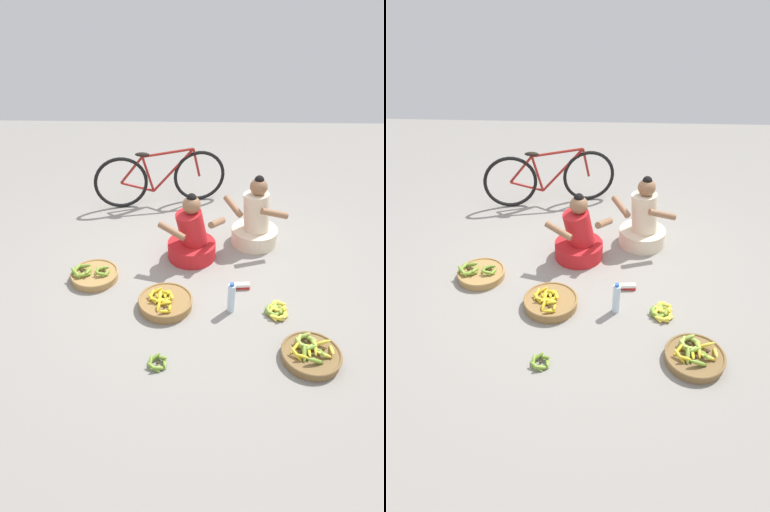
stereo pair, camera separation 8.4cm
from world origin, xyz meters
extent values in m
plane|color=gray|center=(0.00, 0.00, 0.00)|extent=(10.00, 10.00, 0.00)
cylinder|color=red|center=(-0.02, 0.30, 0.09)|extent=(0.52, 0.52, 0.18)
cylinder|color=red|center=(-0.02, 0.30, 0.36)|extent=(0.43, 0.39, 0.42)
sphere|color=#8C6042|center=(-0.02, 0.30, 0.63)|extent=(0.19, 0.19, 0.19)
sphere|color=black|center=(-0.02, 0.30, 0.71)|extent=(0.10, 0.10, 0.10)
cylinder|color=#8C6042|center=(-0.21, 0.11, 0.44)|extent=(0.31, 0.20, 0.16)
cylinder|color=#8C6042|center=(0.25, 0.29, 0.44)|extent=(0.20, 0.31, 0.16)
cylinder|color=beige|center=(0.69, 0.61, 0.09)|extent=(0.52, 0.52, 0.18)
cylinder|color=beige|center=(0.69, 0.61, 0.40)|extent=(0.38, 0.36, 0.45)
sphere|color=#8C6042|center=(0.69, 0.61, 0.70)|extent=(0.19, 0.19, 0.19)
sphere|color=black|center=(0.69, 0.61, 0.77)|extent=(0.10, 0.10, 0.10)
cylinder|color=#8C6042|center=(0.43, 0.57, 0.48)|extent=(0.22, 0.30, 0.16)
cylinder|color=#8C6042|center=(0.85, 0.42, 0.48)|extent=(0.32, 0.13, 0.16)
torus|color=black|center=(-0.94, 1.42, 0.34)|extent=(0.68, 0.20, 0.68)
torus|color=black|center=(0.05, 1.66, 0.34)|extent=(0.68, 0.20, 0.68)
cylinder|color=maroon|center=(-0.29, 1.58, 0.45)|extent=(0.54, 0.16, 0.55)
cylinder|color=maroon|center=(-0.60, 1.51, 0.43)|extent=(0.15, 0.07, 0.49)
cylinder|color=maroon|center=(-0.35, 1.57, 0.69)|extent=(0.64, 0.18, 0.08)
cylinder|color=maroon|center=(-0.75, 1.47, 0.27)|extent=(0.42, 0.13, 0.18)
cylinder|color=maroon|center=(-0.80, 1.46, 0.50)|extent=(0.31, 0.11, 0.35)
cylinder|color=maroon|center=(0.01, 1.65, 0.53)|extent=(0.12, 0.06, 0.38)
ellipsoid|color=black|center=(-0.66, 1.49, 0.70)|extent=(0.18, 0.08, 0.05)
cylinder|color=#A87F47|center=(-0.99, -0.13, 0.04)|extent=(0.47, 0.47, 0.07)
torus|color=#A87F47|center=(-0.99, -0.13, 0.07)|extent=(0.48, 0.48, 0.02)
ellipsoid|color=olive|center=(-0.86, -0.14, 0.09)|extent=(0.06, 0.13, 0.05)
ellipsoid|color=olive|center=(-0.89, -0.08, 0.10)|extent=(0.13, 0.06, 0.07)
ellipsoid|color=olive|center=(-0.93, -0.08, 0.09)|extent=(0.12, 0.08, 0.05)
ellipsoid|color=olive|center=(-0.96, -0.12, 0.10)|extent=(0.06, 0.13, 0.07)
ellipsoid|color=olive|center=(-0.92, -0.18, 0.10)|extent=(0.12, 0.06, 0.08)
ellipsoid|color=olive|center=(-0.89, -0.18, 0.10)|extent=(0.12, 0.07, 0.08)
sphere|color=#382D19|center=(-0.91, -0.13, 0.10)|extent=(0.03, 0.03, 0.03)
ellipsoid|color=olive|center=(-1.05, -0.14, 0.11)|extent=(0.05, 0.17, 0.08)
ellipsoid|color=olive|center=(-1.11, -0.06, 0.11)|extent=(0.17, 0.05, 0.09)
ellipsoid|color=olive|center=(-1.18, -0.10, 0.10)|extent=(0.10, 0.16, 0.07)
ellipsoid|color=olive|center=(-1.16, -0.18, 0.11)|extent=(0.15, 0.14, 0.10)
ellipsoid|color=olive|center=(-1.08, -0.19, 0.10)|extent=(0.16, 0.11, 0.06)
sphere|color=#382D19|center=(-1.12, -0.13, 0.10)|extent=(0.04, 0.04, 0.04)
cylinder|color=olive|center=(-0.24, -0.54, 0.04)|extent=(0.50, 0.50, 0.08)
torus|color=olive|center=(-0.24, -0.54, 0.08)|extent=(0.51, 0.51, 0.02)
ellipsoid|color=yellow|center=(-0.18, -0.52, 0.11)|extent=(0.06, 0.13, 0.07)
ellipsoid|color=yellow|center=(-0.25, -0.48, 0.11)|extent=(0.13, 0.06, 0.05)
ellipsoid|color=yellow|center=(-0.29, -0.53, 0.12)|extent=(0.04, 0.13, 0.08)
ellipsoid|color=yellow|center=(-0.23, -0.59, 0.11)|extent=(0.13, 0.04, 0.05)
sphere|color=#382D19|center=(-0.24, -0.54, 0.11)|extent=(0.03, 0.03, 0.03)
ellipsoid|color=gold|center=(-0.19, -0.51, 0.11)|extent=(0.04, 0.13, 0.05)
ellipsoid|color=gold|center=(-0.25, -0.45, 0.11)|extent=(0.13, 0.04, 0.05)
ellipsoid|color=gold|center=(-0.30, -0.48, 0.11)|extent=(0.08, 0.13, 0.05)
ellipsoid|color=gold|center=(-0.29, -0.55, 0.11)|extent=(0.11, 0.11, 0.05)
ellipsoid|color=gold|center=(-0.23, -0.56, 0.11)|extent=(0.13, 0.08, 0.06)
sphere|color=#382D19|center=(-0.25, -0.51, 0.11)|extent=(0.03, 0.03, 0.03)
ellipsoid|color=gold|center=(-0.24, -0.51, 0.11)|extent=(0.05, 0.15, 0.08)
ellipsoid|color=gold|center=(-0.27, -0.46, 0.12)|extent=(0.13, 0.11, 0.08)
ellipsoid|color=gold|center=(-0.33, -0.46, 0.12)|extent=(0.14, 0.09, 0.08)
ellipsoid|color=gold|center=(-0.37, -0.50, 0.11)|extent=(0.06, 0.15, 0.06)
ellipsoid|color=gold|center=(-0.36, -0.55, 0.11)|extent=(0.11, 0.13, 0.05)
ellipsoid|color=gold|center=(-0.31, -0.58, 0.11)|extent=(0.15, 0.04, 0.07)
ellipsoid|color=gold|center=(-0.27, -0.57, 0.11)|extent=(0.13, 0.11, 0.05)
sphere|color=#382D19|center=(-0.31, -0.52, 0.11)|extent=(0.03, 0.03, 0.03)
ellipsoid|color=gold|center=(-0.19, -0.67, 0.11)|extent=(0.03, 0.12, 0.06)
ellipsoid|color=gold|center=(-0.23, -0.62, 0.11)|extent=(0.12, 0.04, 0.06)
ellipsoid|color=gold|center=(-0.29, -0.66, 0.11)|extent=(0.05, 0.12, 0.07)
ellipsoid|color=gold|center=(-0.23, -0.72, 0.10)|extent=(0.12, 0.05, 0.05)
sphere|color=#382D19|center=(-0.24, -0.67, 0.11)|extent=(0.03, 0.03, 0.03)
cylinder|color=brown|center=(0.99, -1.15, 0.03)|extent=(0.48, 0.48, 0.07)
torus|color=brown|center=(0.99, -1.15, 0.07)|extent=(0.49, 0.49, 0.02)
ellipsoid|color=yellow|center=(1.16, -1.14, 0.10)|extent=(0.04, 0.15, 0.07)
ellipsoid|color=yellow|center=(1.09, -1.07, 0.10)|extent=(0.14, 0.04, 0.09)
ellipsoid|color=yellow|center=(1.03, -1.13, 0.10)|extent=(0.04, 0.15, 0.08)
ellipsoid|color=yellow|center=(1.08, -1.20, 0.10)|extent=(0.15, 0.04, 0.08)
sphere|color=#382D19|center=(1.09, -1.13, 0.09)|extent=(0.03, 0.03, 0.03)
ellipsoid|color=#9EB747|center=(1.02, -1.05, 0.10)|extent=(0.05, 0.14, 0.07)
ellipsoid|color=#9EB747|center=(1.00, -1.01, 0.10)|extent=(0.13, 0.12, 0.07)
ellipsoid|color=#9EB747|center=(0.95, -1.00, 0.10)|extent=(0.14, 0.06, 0.09)
ellipsoid|color=#9EB747|center=(0.91, -1.03, 0.09)|extent=(0.10, 0.14, 0.06)
ellipsoid|color=#9EB747|center=(0.91, -1.09, 0.10)|extent=(0.10, 0.14, 0.08)
ellipsoid|color=#9EB747|center=(0.96, -1.12, 0.10)|extent=(0.14, 0.04, 0.09)
ellipsoid|color=#9EB747|center=(1.00, -1.11, 0.09)|extent=(0.13, 0.11, 0.06)
sphere|color=#382D19|center=(0.96, -1.06, 0.10)|extent=(0.03, 0.03, 0.03)
ellipsoid|color=yellow|center=(0.97, -1.17, 0.09)|extent=(0.04, 0.14, 0.06)
ellipsoid|color=yellow|center=(0.92, -1.10, 0.10)|extent=(0.14, 0.05, 0.07)
ellipsoid|color=yellow|center=(0.86, -1.12, 0.10)|extent=(0.11, 0.12, 0.07)
ellipsoid|color=yellow|center=(0.86, -1.20, 0.10)|extent=(0.10, 0.13, 0.08)
ellipsoid|color=yellow|center=(0.91, -1.22, 0.10)|extent=(0.14, 0.04, 0.08)
sphere|color=#382D19|center=(0.91, -1.16, 0.09)|extent=(0.03, 0.03, 0.03)
ellipsoid|color=olive|center=(1.06, -1.18, 0.10)|extent=(0.07, 0.16, 0.09)
ellipsoid|color=olive|center=(0.98, -1.13, 0.10)|extent=(0.16, 0.07, 0.07)
ellipsoid|color=olive|center=(0.93, -1.19, 0.10)|extent=(0.06, 0.16, 0.09)
ellipsoid|color=olive|center=(1.00, -1.26, 0.10)|extent=(0.16, 0.04, 0.09)
sphere|color=#382D19|center=(0.99, -1.20, 0.10)|extent=(0.03, 0.03, 0.03)
ellipsoid|color=olive|center=(-0.19, -1.24, 0.02)|extent=(0.05, 0.13, 0.06)
ellipsoid|color=olive|center=(-0.22, -1.20, 0.03)|extent=(0.13, 0.09, 0.08)
ellipsoid|color=olive|center=(-0.28, -1.20, 0.03)|extent=(0.12, 0.09, 0.08)
ellipsoid|color=olive|center=(-0.31, -1.25, 0.03)|extent=(0.04, 0.13, 0.07)
ellipsoid|color=olive|center=(-0.28, -1.30, 0.03)|extent=(0.13, 0.09, 0.07)
ellipsoid|color=olive|center=(-0.23, -1.31, 0.03)|extent=(0.13, 0.07, 0.08)
sphere|color=#382D19|center=(-0.25, -1.25, 0.03)|extent=(0.03, 0.03, 0.03)
ellipsoid|color=yellow|center=(0.86, -0.65, 0.03)|extent=(0.07, 0.15, 0.07)
ellipsoid|color=yellow|center=(0.82, -0.58, 0.03)|extent=(0.15, 0.10, 0.08)
ellipsoid|color=yellow|center=(0.77, -0.57, 0.03)|extent=(0.15, 0.09, 0.07)
ellipsoid|color=yellow|center=(0.75, -0.59, 0.03)|extent=(0.12, 0.14, 0.08)
ellipsoid|color=yellow|center=(0.74, -0.67, 0.03)|extent=(0.10, 0.15, 0.07)
ellipsoid|color=yellow|center=(0.78, -0.70, 0.03)|extent=(0.15, 0.07, 0.06)
ellipsoid|color=yellow|center=(0.84, -0.68, 0.03)|extent=(0.14, 0.12, 0.08)
sphere|color=#382D19|center=(0.80, -0.63, 0.03)|extent=(0.03, 0.03, 0.03)
ellipsoid|color=olive|center=(0.82, -0.61, 0.04)|extent=(0.06, 0.14, 0.09)
ellipsoid|color=olive|center=(0.80, -0.55, 0.03)|extent=(0.13, 0.10, 0.08)
ellipsoid|color=olive|center=(0.75, -0.55, 0.03)|extent=(0.14, 0.08, 0.08)
ellipsoid|color=olive|center=(0.71, -0.58, 0.03)|extent=(0.08, 0.14, 0.07)
ellipsoid|color=olive|center=(0.72, -0.63, 0.03)|extent=(0.10, 0.13, 0.08)
ellipsoid|color=olive|center=(0.75, -0.66, 0.03)|extent=(0.14, 0.07, 0.08)
ellipsoid|color=olive|center=(0.80, -0.65, 0.03)|extent=(0.13, 0.11, 0.07)
sphere|color=#382D19|center=(0.77, -0.60, 0.03)|extent=(0.03, 0.03, 0.03)
ellipsoid|color=yellow|center=(0.86, -0.56, 0.03)|extent=(0.06, 0.13, 0.08)
ellipsoid|color=yellow|center=(0.83, -0.50, 0.03)|extent=(0.13, 0.09, 0.07)
ellipsoid|color=yellow|center=(0.79, -0.50, 0.03)|extent=(0.13, 0.09, 0.07)
ellipsoid|color=yellow|center=(0.76, -0.52, 0.03)|extent=(0.10, 0.13, 0.08)
ellipsoid|color=yellow|center=(0.76, -0.58, 0.03)|extent=(0.10, 0.13, 0.07)
ellipsoid|color=yellow|center=(0.81, -0.61, 0.03)|extent=(0.13, 0.04, 0.09)
ellipsoid|color=yellow|center=(0.84, -0.60, 0.03)|extent=(0.13, 0.09, 0.06)
sphere|color=#382D19|center=(0.81, -0.55, 0.03)|extent=(0.03, 0.03, 0.03)
cylinder|color=silver|center=(0.37, -0.58, 0.15)|extent=(0.07, 0.07, 0.29)
cylinder|color=#2D59B7|center=(0.37, -0.58, 0.31)|extent=(0.04, 0.04, 0.02)
cube|color=red|center=(0.49, -0.24, 0.01)|extent=(0.16, 0.06, 0.03)
cube|color=white|center=(0.49, -0.25, 0.04)|extent=(0.16, 0.06, 0.03)
camera|label=1|loc=(0.09, -3.64, 2.72)|focal=30.62mm
camera|label=2|loc=(0.18, -3.64, 2.72)|focal=30.62mm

